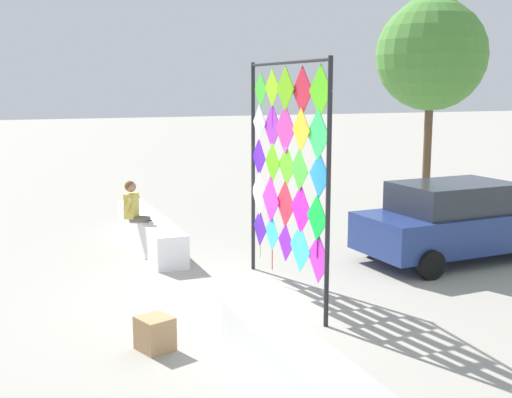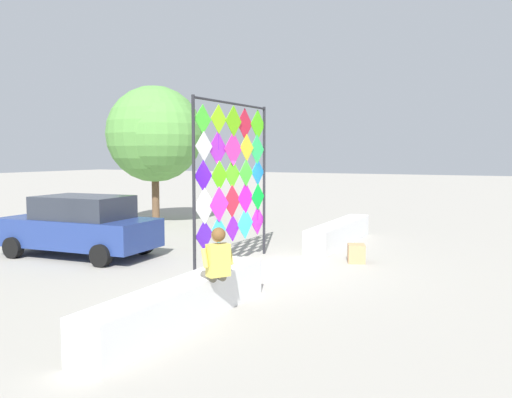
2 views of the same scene
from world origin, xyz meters
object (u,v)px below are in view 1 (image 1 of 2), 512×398
kite_display_rack (286,163)px  tree_far_right (431,50)px  seated_vendor (136,210)px  parked_car (456,221)px  cardboard_box_large (155,333)px

kite_display_rack → tree_far_right: tree_far_right is taller
seated_vendor → parked_car: size_ratio=0.36×
seated_vendor → parked_car: parked_car is taller
kite_display_rack → tree_far_right: 9.51m
parked_car → cardboard_box_large: size_ratio=9.21×
seated_vendor → tree_far_right: (-2.17, 8.80, 3.55)m
seated_vendor → cardboard_box_large: (5.38, -0.83, -0.66)m
cardboard_box_large → tree_far_right: (-7.55, 9.64, 4.21)m
kite_display_rack → cardboard_box_large: (1.56, -2.58, -2.01)m
tree_far_right → cardboard_box_large: bearing=-51.9°
seated_vendor → cardboard_box_large: size_ratio=3.32×
kite_display_rack → tree_far_right: size_ratio=0.65×
parked_car → kite_display_rack: bearing=-78.9°
parked_car → cardboard_box_large: parked_car is taller
seated_vendor → parked_car: bearing=62.7°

